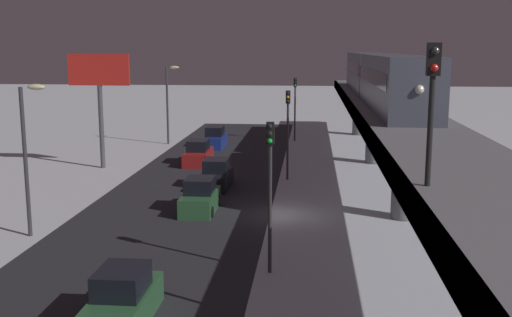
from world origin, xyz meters
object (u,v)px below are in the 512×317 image
sedan_green_2 (123,301)px  sedan_blue (215,139)px  rail_signal (432,89)px  sedan_green (200,198)px  sedan_red (198,154)px  sedan_black (216,176)px  traffic_light_far (295,100)px  traffic_light_near (270,175)px  traffic_light_mid (288,122)px  subway_train (379,75)px  commercial_billboard (99,81)px

sedan_green_2 → sedan_blue: (2.80, -37.81, 0.00)m
rail_signal → sedan_green: bearing=-59.9°
sedan_blue → sedan_red: same height
sedan_black → traffic_light_far: bearing=77.7°
traffic_light_near → traffic_light_mid: 18.50m
subway_train → traffic_light_far: size_ratio=5.76×
commercial_billboard → sedan_green_2: bearing=110.5°
sedan_black → traffic_light_mid: bearing=32.6°
sedan_green → traffic_light_near: 11.07m
traffic_light_near → commercial_billboard: 26.23m
sedan_red → traffic_light_far: size_ratio=0.73×
sedan_red → traffic_light_far: (-7.50, -13.12, 3.40)m
sedan_red → subway_train: bearing=-179.5°
sedan_blue → traffic_light_mid: size_ratio=0.72×
rail_signal → sedan_black: rail_signal is taller
subway_train → commercial_billboard: subway_train is taller
sedan_green → sedan_blue: bearing=96.9°
subway_train → rail_signal: (1.89, 31.23, 0.95)m
sedan_blue → sedan_green: bearing=96.9°
sedan_green_2 → sedan_blue: size_ratio=0.95×
sedan_blue → sedan_red: 8.66m
subway_train → rail_signal: rail_signal is taller
sedan_green_2 → traffic_light_mid: traffic_light_mid is taller
subway_train → sedan_red: (14.34, 0.14, -6.48)m
sedan_blue → traffic_light_mid: 16.28m
subway_train → sedan_black: (11.54, 8.52, -6.48)m
traffic_light_mid → sedan_green_2: bearing=78.8°
traffic_light_near → commercial_billboard: (14.72, -21.55, 2.63)m
rail_signal → sedan_green_2: size_ratio=0.92×
traffic_light_mid → commercial_billboard: size_ratio=0.72×
subway_train → sedan_blue: 17.90m
sedan_green_2 → sedan_red: (2.80, -29.15, -0.00)m
sedan_green_2 → sedan_blue: bearing=94.2°
sedan_green → sedan_blue: 23.29m
rail_signal → traffic_light_far: size_ratio=0.62×
traffic_light_mid → commercial_billboard: commercial_billboard is taller
traffic_light_mid → traffic_light_far: (0.00, -18.50, 0.00)m
commercial_billboard → traffic_light_near: bearing=124.3°
subway_train → traffic_light_far: bearing=-62.2°
sedan_blue → sedan_red: bearing=90.0°
sedan_black → traffic_light_near: 16.55m
sedan_black → traffic_light_near: size_ratio=0.66×
sedan_red → commercial_billboard: 9.69m
traffic_light_near → traffic_light_far: same height
rail_signal → sedan_blue: 42.32m
sedan_red → sedan_green: bearing=101.0°
commercial_billboard → sedan_red: bearing=-162.1°
rail_signal → sedan_red: size_ratio=0.85×
sedan_green → commercial_billboard: bearing=129.6°
sedan_black → traffic_light_mid: 6.53m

